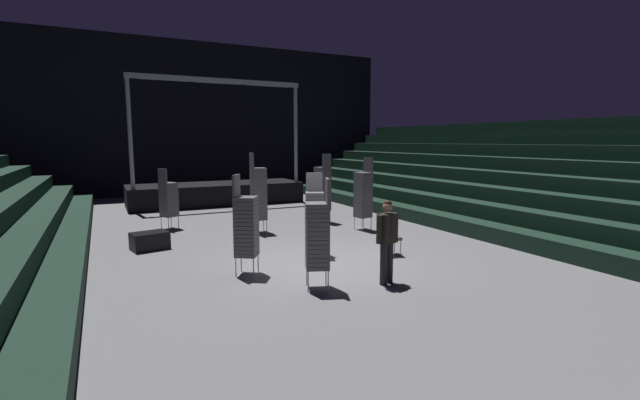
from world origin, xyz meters
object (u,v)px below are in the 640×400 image
Objects in this scene: chair_stack_front_right at (315,215)px; chair_stack_mid_right at (363,194)px; man_with_tie at (387,237)px; chair_stack_rear_right at (246,225)px; chair_stack_mid_left at (323,188)px; equipment_road_case at (150,241)px; loose_chair_near_man at (390,233)px; chair_stack_mid_centre at (318,234)px; stage_riser at (216,191)px; chair_stack_front_left at (258,193)px; chair_stack_rear_left at (169,199)px.

chair_stack_mid_right reaches higher than chair_stack_front_right.
man_with_tie is 0.83× the size of chair_stack_front_right.
chair_stack_mid_right is at bearing 155.10° from chair_stack_rear_right.
chair_stack_rear_right is (-2.30, 1.86, 0.11)m from man_with_tie.
equipment_road_case is (-5.85, -1.49, -0.97)m from chair_stack_mid_left.
chair_stack_rear_right is 3.74m from loose_chair_near_man.
chair_stack_rear_right is 3.73m from equipment_road_case.
man_with_tie is 2.96m from chair_stack_rear_right.
chair_stack_mid_centre is at bearing 65.84° from chair_stack_rear_right.
stage_riser reaches higher than chair_stack_mid_right.
stage_riser reaches higher than chair_stack_rear_right.
loose_chair_near_man is (3.70, 0.01, -0.53)m from chair_stack_rear_right.
loose_chair_near_man is at bearing -144.56° from man_with_tie.
chair_stack_mid_left is 4.80m from loose_chair_near_man.
chair_stack_mid_left reaches higher than man_with_tie.
equipment_road_case is (-1.64, 3.24, -0.84)m from chair_stack_rear_right.
chair_stack_mid_left is (2.23, 3.95, 0.17)m from chair_stack_front_right.
chair_stack_front_left is (-0.68, 5.87, 0.28)m from man_with_tie.
chair_stack_rear_right is 2.37× the size of equipment_road_case.
chair_stack_mid_centre reaches higher than chair_stack_front_right.
chair_stack_mid_left is 6.33m from chair_stack_rear_right.
chair_stack_mid_centre is at bearing 89.10° from chair_stack_front_right.
chair_stack_mid_centre is at bearing 131.15° from chair_stack_mid_right.
chair_stack_mid_left is at bearing 8.62° from chair_stack_mid_right.
chair_stack_rear_right is (-0.95, 1.50, 0.00)m from chair_stack_mid_centre.
chair_stack_front_left is 1.16× the size of chair_stack_rear_right.
chair_stack_front_left is 3.50m from equipment_road_case.
chair_stack_rear_right is 2.26× the size of loose_chair_near_man.
chair_stack_front_left is at bearing 62.80° from chair_stack_mid_right.
chair_stack_mid_left is at bearing 14.27° from equipment_road_case.
chair_stack_mid_centre is 3.18m from loose_chair_near_man.
chair_stack_mid_left is at bearing -123.91° from man_with_tie.
chair_stack_front_left reaches higher than chair_stack_rear_left.
chair_stack_front_right is at bearing -100.92° from man_with_tie.
chair_stack_rear_right reaches higher than equipment_road_case.
stage_riser is at bearing -156.63° from chair_stack_rear_right.
chair_stack_front_right is at bearing -0.09° from chair_stack_rear_left.
stage_riser is at bearing 64.92° from equipment_road_case.
chair_stack_front_right is 2.17× the size of loose_chair_near_man.
loose_chair_near_man is at bearing 152.00° from chair_stack_mid_right.
man_with_tie reaches higher than loose_chair_near_man.
chair_stack_rear_left is at bearing -37.76° from chair_stack_front_right.
chair_stack_mid_centre is (-0.68, -5.51, -0.17)m from chair_stack_front_left.
chair_stack_front_left is (-0.29, -6.82, 0.66)m from stage_riser.
chair_stack_front_left is at bearing -92.43° from stage_riser.
stage_riser is 3.26× the size of chair_stack_mid_right.
chair_stack_mid_left is at bearing -95.78° from chair_stack_front_right.
chair_stack_mid_centre reaches higher than chair_stack_rear_left.
chair_stack_mid_left reaches higher than equipment_road_case.
loose_chair_near_man is at bearing 123.51° from chair_stack_rear_right.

